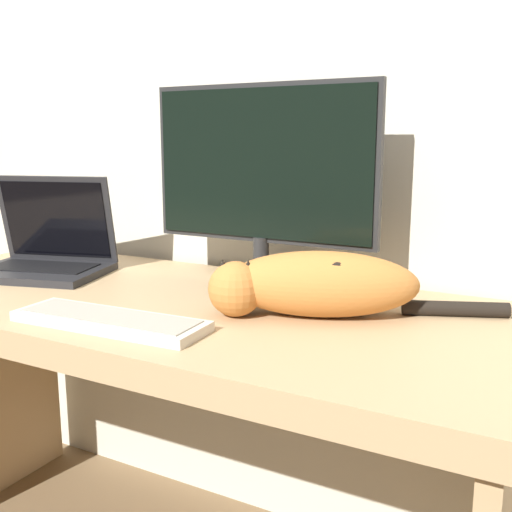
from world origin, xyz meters
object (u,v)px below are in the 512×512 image
at_px(monitor, 262,177).
at_px(laptop, 45,254).
at_px(external_keyboard, 109,321).
at_px(cat, 313,283).

height_order(monitor, laptop, monitor).
height_order(monitor, external_keyboard, monitor).
distance_m(external_keyboard, cat, 0.42).
bearing_deg(external_keyboard, cat, 35.06).
xyz_separation_m(monitor, external_keyboard, (-0.11, -0.44, -0.26)).
bearing_deg(monitor, external_keyboard, -103.48).
bearing_deg(laptop, cat, -17.36).
relative_size(laptop, cat, 0.70).
xyz_separation_m(laptop, external_keyboard, (0.49, -0.28, -0.04)).
bearing_deg(external_keyboard, monitor, 73.48).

